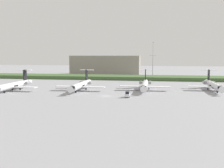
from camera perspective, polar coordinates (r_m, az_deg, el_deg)
name	(u,v)px	position (r m, az deg, el deg)	size (l,w,h in m)	color
ground_plane	(116,87)	(130.65, 0.96, -0.62)	(500.00, 500.00, 0.00)	#939399
grass_berm	(125,77)	(172.11, 2.94, 1.48)	(320.00, 20.00, 2.24)	#426033
regional_jet_second	(14,85)	(125.00, -20.99, -0.21)	(22.81, 31.00, 9.00)	white
regional_jet_third	(81,85)	(118.10, -6.94, -0.19)	(22.81, 31.00, 9.00)	white
regional_jet_fourth	(145,85)	(118.93, 7.31, -0.15)	(22.81, 31.00, 9.00)	white
regional_jet_fifth	(213,85)	(125.98, 21.63, -0.19)	(22.81, 31.00, 9.00)	white
antenna_mast	(153,65)	(164.51, 9.08, 4.29)	(4.40, 0.50, 24.30)	#B2B2B7
distant_hangar	(106,65)	(211.27, -1.27, 4.24)	(55.12, 25.48, 15.59)	gray
baggage_tug	(127,95)	(98.32, 3.45, -2.41)	(1.72, 3.20, 2.30)	silver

